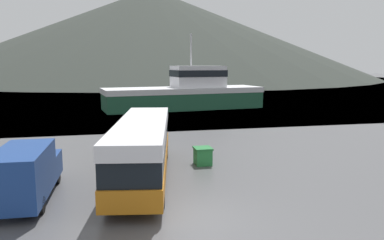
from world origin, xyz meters
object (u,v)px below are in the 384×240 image
(storage_bin, at_px, (203,156))
(small_boat, at_px, (198,100))
(delivery_van, at_px, (26,172))
(fishing_boat, at_px, (186,92))
(tour_bus, at_px, (143,146))

(storage_bin, xyz_separation_m, small_boat, (8.35, 35.55, -0.17))
(delivery_van, xyz_separation_m, fishing_boat, (13.94, 32.48, 0.89))
(delivery_van, xyz_separation_m, storage_bin, (9.00, 4.13, -0.77))
(storage_bin, bearing_deg, delivery_van, -155.37)
(fishing_boat, relative_size, small_boat, 3.25)
(tour_bus, relative_size, small_boat, 1.81)
(fishing_boat, bearing_deg, tour_bus, 156.29)
(delivery_van, relative_size, fishing_boat, 0.29)
(fishing_boat, bearing_deg, small_boat, -33.05)
(tour_bus, xyz_separation_m, small_boat, (12.08, 37.44, -1.37))
(small_boat, bearing_deg, storage_bin, -15.01)
(tour_bus, xyz_separation_m, storage_bin, (3.73, 1.89, -1.20))
(delivery_van, bearing_deg, storage_bin, 26.70)
(delivery_van, relative_size, small_boat, 0.94)
(delivery_van, distance_m, fishing_boat, 35.36)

